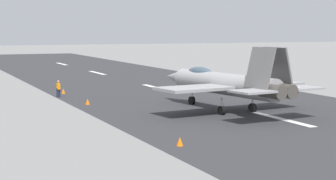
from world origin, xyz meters
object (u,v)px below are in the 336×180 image
marker_cone_near (180,142)px  crew_person (58,89)px  marker_cone_far (63,91)px  fighter_jet (224,83)px  marker_cone_mid (88,102)px

marker_cone_near → crew_person: bearing=2.5°
marker_cone_near → marker_cone_far: 30.44m
crew_person → marker_cone_near: bearing=-177.5°
crew_person → marker_cone_far: (3.01, -1.19, -0.59)m
marker_cone_near → marker_cone_far: same height
marker_cone_near → marker_cone_far: (30.44, 0.00, 0.00)m
fighter_jet → marker_cone_mid: fighter_jet is taller
fighter_jet → marker_cone_near: size_ratio=32.22×
fighter_jet → marker_cone_mid: bearing=48.4°
crew_person → marker_cone_mid: 6.88m
marker_cone_mid → marker_cone_near: bearing=180.0°
fighter_jet → crew_person: fighter_jet is taller
marker_cone_far → marker_cone_mid: bearing=180.0°
crew_person → marker_cone_near: size_ratio=3.13×
fighter_jet → marker_cone_near: fighter_jet is taller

